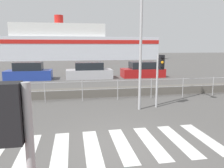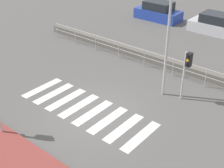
% 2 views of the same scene
% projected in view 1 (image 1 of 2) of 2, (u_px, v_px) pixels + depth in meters
% --- Properties ---
extents(ground_plane, '(160.00, 160.00, 0.00)m').
position_uv_depth(ground_plane, '(123.00, 145.00, 6.53)').
color(ground_plane, '#565451').
extents(crosswalk, '(6.75, 2.40, 0.01)m').
position_uv_depth(crosswalk, '(107.00, 146.00, 6.44)').
color(crosswalk, silver).
rests_on(crosswalk, ground_plane).
extents(seawall, '(19.25, 0.55, 0.51)m').
position_uv_depth(seawall, '(98.00, 92.00, 12.66)').
color(seawall, '#605B54').
rests_on(seawall, ground_plane).
extents(harbor_fence, '(17.36, 0.04, 1.10)m').
position_uv_depth(harbor_fence, '(100.00, 87.00, 11.73)').
color(harbor_fence, '#B2B2B5').
rests_on(harbor_fence, ground_plane).
extents(traffic_light_near, '(0.34, 0.32, 2.54)m').
position_uv_depth(traffic_light_near, '(20.00, 144.00, 2.44)').
color(traffic_light_near, '#B2B2B5').
rests_on(traffic_light_near, ground_plane).
extents(traffic_light_far, '(0.34, 0.32, 2.50)m').
position_uv_depth(traffic_light_far, '(160.00, 69.00, 10.22)').
color(traffic_light_far, '#B2B2B5').
rests_on(traffic_light_far, ground_plane).
extents(streetlamp, '(0.32, 1.31, 6.53)m').
position_uv_depth(streetlamp, '(143.00, 19.00, 9.24)').
color(streetlamp, '#B2B2B5').
rests_on(streetlamp, ground_plane).
extents(ferry_boat, '(33.19, 7.27, 9.14)m').
position_uv_depth(ferry_boat, '(75.00, 45.00, 46.55)').
color(ferry_boat, silver).
rests_on(ferry_boat, ground_plane).
extents(parked_car_blue, '(3.84, 1.73, 1.53)m').
position_uv_depth(parked_car_blue, '(29.00, 72.00, 18.84)').
color(parked_car_blue, '#233D9E').
rests_on(parked_car_blue, ground_plane).
extents(parked_car_silver, '(4.10, 1.85, 1.45)m').
position_uv_depth(parked_car_silver, '(89.00, 72.00, 19.75)').
color(parked_car_silver, '#BCBCC1').
rests_on(parked_car_silver, ground_plane).
extents(parked_car_red, '(3.95, 1.82, 1.44)m').
position_uv_depth(parked_car_red, '(143.00, 70.00, 20.63)').
color(parked_car_red, '#B21919').
rests_on(parked_car_red, ground_plane).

